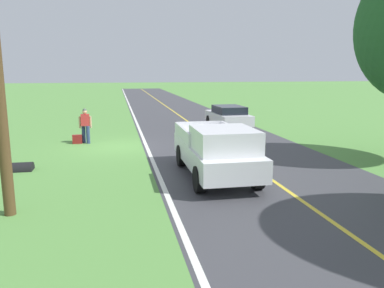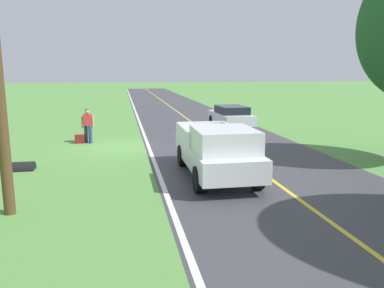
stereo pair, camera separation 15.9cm
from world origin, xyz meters
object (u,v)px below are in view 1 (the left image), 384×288
Objects in this scene: suitcase_carried at (77,139)px; sedan_near_oncoming at (228,116)px; pickup_truck_passing at (217,150)px; hitchhiker_walking at (85,124)px.

suitcase_carried is 9.61m from sedan_near_oncoming.
pickup_truck_passing reaches higher than sedan_near_oncoming.
hitchhiker_walking is 0.87m from suitcase_carried.
sedan_near_oncoming is (-8.46, -3.55, -0.23)m from hitchhiker_walking.
sedan_near_oncoming is at bearing -108.45° from pickup_truck_passing.
sedan_near_oncoming reaches higher than suitcase_carried.
sedan_near_oncoming is at bearing -157.21° from hitchhiker_walking.
pickup_truck_passing is at bearing 71.55° from sedan_near_oncoming.
hitchhiker_walking is at bearing 22.79° from sedan_near_oncoming.
sedan_near_oncoming is at bearing 111.20° from suitcase_carried.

